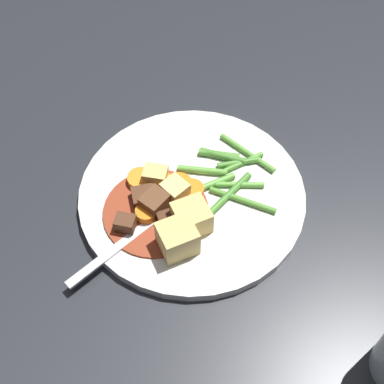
{
  "coord_description": "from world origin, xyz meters",
  "views": [
    {
      "loc": [
        0.13,
        0.35,
        0.53
      ],
      "look_at": [
        0.0,
        0.0,
        0.01
      ],
      "focal_mm": 49.92,
      "sensor_mm": 36.0,
      "label": 1
    }
  ],
  "objects_px": {
    "carrot_slice_0": "(140,180)",
    "potato_chunk_3": "(175,192)",
    "fork": "(136,234)",
    "potato_chunk_1": "(191,218)",
    "carrot_slice_4": "(147,213)",
    "meat_chunk_2": "(125,224)",
    "meat_chunk_3": "(144,197)",
    "carrot_slice_3": "(184,233)",
    "meat_chunk_0": "(155,203)",
    "meat_chunk_1": "(170,221)",
    "dinner_plate": "(192,195)",
    "potato_chunk_2": "(177,238)",
    "carrot_slice_2": "(178,186)",
    "carrot_slice_5": "(189,192)",
    "potato_chunk_0": "(156,177)",
    "carrot_slice_1": "(163,187)"
  },
  "relations": [
    {
      "from": "potato_chunk_0",
      "to": "potato_chunk_2",
      "type": "height_order",
      "value": "potato_chunk_2"
    },
    {
      "from": "carrot_slice_0",
      "to": "carrot_slice_2",
      "type": "distance_m",
      "value": 0.05
    },
    {
      "from": "meat_chunk_1",
      "to": "fork",
      "type": "bearing_deg",
      "value": -3.3
    },
    {
      "from": "carrot_slice_4",
      "to": "carrot_slice_5",
      "type": "distance_m",
      "value": 0.06
    },
    {
      "from": "meat_chunk_3",
      "to": "potato_chunk_2",
      "type": "bearing_deg",
      "value": 102.33
    },
    {
      "from": "carrot_slice_0",
      "to": "carrot_slice_4",
      "type": "relative_size",
      "value": 1.2
    },
    {
      "from": "meat_chunk_0",
      "to": "meat_chunk_3",
      "type": "xyz_separation_m",
      "value": [
        0.01,
        -0.01,
        -0.0
      ]
    },
    {
      "from": "carrot_slice_1",
      "to": "carrot_slice_4",
      "type": "relative_size",
      "value": 1.4
    },
    {
      "from": "potato_chunk_3",
      "to": "meat_chunk_0",
      "type": "relative_size",
      "value": 0.91
    },
    {
      "from": "dinner_plate",
      "to": "carrot_slice_0",
      "type": "xyz_separation_m",
      "value": [
        0.05,
        -0.03,
        0.01
      ]
    },
    {
      "from": "carrot_slice_4",
      "to": "meat_chunk_0",
      "type": "bearing_deg",
      "value": -151.46
    },
    {
      "from": "carrot_slice_3",
      "to": "potato_chunk_2",
      "type": "height_order",
      "value": "potato_chunk_2"
    },
    {
      "from": "carrot_slice_3",
      "to": "meat_chunk_1",
      "type": "xyz_separation_m",
      "value": [
        0.01,
        -0.02,
        0.0
      ]
    },
    {
      "from": "dinner_plate",
      "to": "meat_chunk_3",
      "type": "xyz_separation_m",
      "value": [
        0.06,
        -0.01,
        0.01
      ]
    },
    {
      "from": "carrot_slice_0",
      "to": "fork",
      "type": "xyz_separation_m",
      "value": [
        0.03,
        0.07,
        -0.0
      ]
    },
    {
      "from": "dinner_plate",
      "to": "carrot_slice_3",
      "type": "distance_m",
      "value": 0.06
    },
    {
      "from": "potato_chunk_2",
      "to": "meat_chunk_0",
      "type": "height_order",
      "value": "potato_chunk_2"
    },
    {
      "from": "carrot_slice_1",
      "to": "fork",
      "type": "height_order",
      "value": "carrot_slice_1"
    },
    {
      "from": "carrot_slice_4",
      "to": "meat_chunk_0",
      "type": "distance_m",
      "value": 0.02
    },
    {
      "from": "carrot_slice_0",
      "to": "meat_chunk_2",
      "type": "height_order",
      "value": "meat_chunk_2"
    },
    {
      "from": "potato_chunk_3",
      "to": "meat_chunk_3",
      "type": "height_order",
      "value": "potato_chunk_3"
    },
    {
      "from": "meat_chunk_2",
      "to": "meat_chunk_0",
      "type": "bearing_deg",
      "value": -161.22
    },
    {
      "from": "carrot_slice_1",
      "to": "carrot_slice_4",
      "type": "xyz_separation_m",
      "value": [
        0.03,
        0.03,
        0.0
      ]
    },
    {
      "from": "carrot_slice_2",
      "to": "potato_chunk_0",
      "type": "relative_size",
      "value": 1.2
    },
    {
      "from": "carrot_slice_0",
      "to": "carrot_slice_3",
      "type": "bearing_deg",
      "value": 104.77
    },
    {
      "from": "meat_chunk_0",
      "to": "potato_chunk_1",
      "type": "bearing_deg",
      "value": 130.47
    },
    {
      "from": "potato_chunk_2",
      "to": "fork",
      "type": "relative_size",
      "value": 0.23
    },
    {
      "from": "carrot_slice_0",
      "to": "potato_chunk_3",
      "type": "distance_m",
      "value": 0.05
    },
    {
      "from": "potato_chunk_1",
      "to": "potato_chunk_3",
      "type": "relative_size",
      "value": 1.41
    },
    {
      "from": "carrot_slice_5",
      "to": "meat_chunk_1",
      "type": "xyz_separation_m",
      "value": [
        0.04,
        0.03,
        0.0
      ]
    },
    {
      "from": "carrot_slice_5",
      "to": "potato_chunk_2",
      "type": "height_order",
      "value": "potato_chunk_2"
    },
    {
      "from": "fork",
      "to": "dinner_plate",
      "type": "bearing_deg",
      "value": -157.94
    },
    {
      "from": "potato_chunk_1",
      "to": "potato_chunk_3",
      "type": "bearing_deg",
      "value": -85.06
    },
    {
      "from": "carrot_slice_1",
      "to": "fork",
      "type": "distance_m",
      "value": 0.07
    },
    {
      "from": "carrot_slice_0",
      "to": "potato_chunk_3",
      "type": "xyz_separation_m",
      "value": [
        -0.03,
        0.04,
        0.01
      ]
    },
    {
      "from": "potato_chunk_3",
      "to": "carrot_slice_2",
      "type": "bearing_deg",
      "value": -124.13
    },
    {
      "from": "meat_chunk_0",
      "to": "meat_chunk_1",
      "type": "height_order",
      "value": "meat_chunk_0"
    },
    {
      "from": "meat_chunk_3",
      "to": "fork",
      "type": "xyz_separation_m",
      "value": [
        0.02,
        0.04,
        -0.01
      ]
    },
    {
      "from": "potato_chunk_3",
      "to": "carrot_slice_5",
      "type": "bearing_deg",
      "value": -179.27
    },
    {
      "from": "carrot_slice_3",
      "to": "potato_chunk_2",
      "type": "bearing_deg",
      "value": 44.59
    },
    {
      "from": "carrot_slice_0",
      "to": "carrot_slice_1",
      "type": "xyz_separation_m",
      "value": [
        -0.02,
        0.02,
        -0.0
      ]
    },
    {
      "from": "carrot_slice_0",
      "to": "carrot_slice_3",
      "type": "height_order",
      "value": "carrot_slice_0"
    },
    {
      "from": "carrot_slice_4",
      "to": "fork",
      "type": "relative_size",
      "value": 0.15
    },
    {
      "from": "carrot_slice_4",
      "to": "meat_chunk_2",
      "type": "relative_size",
      "value": 1.16
    },
    {
      "from": "dinner_plate",
      "to": "carrot_slice_0",
      "type": "bearing_deg",
      "value": -33.43
    },
    {
      "from": "potato_chunk_3",
      "to": "meat_chunk_0",
      "type": "distance_m",
      "value": 0.03
    },
    {
      "from": "fork",
      "to": "potato_chunk_1",
      "type": "bearing_deg",
      "value": 169.66
    },
    {
      "from": "fork",
      "to": "meat_chunk_2",
      "type": "bearing_deg",
      "value": -55.75
    },
    {
      "from": "potato_chunk_0",
      "to": "meat_chunk_2",
      "type": "xyz_separation_m",
      "value": [
        0.05,
        0.05,
        -0.0
      ]
    },
    {
      "from": "meat_chunk_2",
      "to": "meat_chunk_1",
      "type": "bearing_deg",
      "value": 164.08
    }
  ]
}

